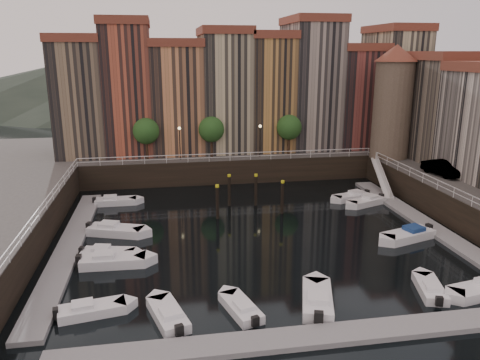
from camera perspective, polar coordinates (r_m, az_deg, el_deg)
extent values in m
plane|color=black|center=(43.24, 1.94, -6.26)|extent=(200.00, 200.00, 0.00)
cube|color=black|center=(67.44, -2.47, 2.99)|extent=(80.00, 20.00, 3.00)
cube|color=gray|center=(42.25, -20.04, -7.51)|extent=(2.00, 28.00, 0.35)
cube|color=gray|center=(48.10, 21.53, -4.87)|extent=(2.00, 28.00, 0.35)
cube|color=gray|center=(28.54, 9.13, -18.34)|extent=(30.00, 2.00, 0.35)
cone|color=#2D382D|center=(151.22, -18.29, 11.22)|extent=(80.00, 80.00, 14.00)
cone|color=#2D382D|center=(150.11, -4.71, 12.66)|extent=(100.00, 100.00, 18.00)
cone|color=#2D382D|center=(157.25, 8.39, 11.58)|extent=(70.00, 70.00, 12.00)
cube|color=#7C684F|center=(63.91, -18.70, 9.24)|extent=(6.00, 10.00, 14.00)
cube|color=brown|center=(63.66, -19.30, 15.96)|extent=(6.30, 10.30, 1.00)
cube|color=#AA4E35|center=(63.18, -13.41, 10.48)|extent=(5.80, 10.00, 16.00)
cube|color=brown|center=(63.10, -13.91, 18.18)|extent=(6.10, 10.30, 1.00)
cube|color=tan|center=(63.21, -7.70, 9.62)|extent=(6.50, 10.00, 13.50)
cube|color=brown|center=(62.92, -7.94, 16.20)|extent=(6.80, 10.30, 1.00)
cube|color=tan|center=(63.68, -1.91, 10.46)|extent=(6.20, 10.00, 15.00)
cube|color=brown|center=(63.50, -1.98, 17.67)|extent=(6.50, 10.30, 1.00)
cube|color=#BA8544|center=(64.76, 3.35, 10.30)|extent=(5.60, 10.00, 14.50)
cube|color=brown|center=(64.54, 3.47, 17.17)|extent=(5.90, 10.30, 1.00)
cube|color=gray|center=(66.28, 8.53, 11.15)|extent=(6.40, 10.00, 16.50)
cube|color=brown|center=(66.24, 8.84, 18.71)|extent=(6.70, 10.30, 1.00)
cube|color=brown|center=(68.59, 13.47, 9.57)|extent=(6.00, 10.00, 13.00)
cube|color=brown|center=(68.29, 13.85, 15.42)|extent=(6.30, 10.30, 1.00)
cube|color=#B9AE88|center=(71.01, 18.04, 10.44)|extent=(5.90, 10.00, 15.50)
cube|color=brown|center=(70.89, 18.61, 17.09)|extent=(6.20, 10.30, 1.00)
cube|color=#6F6354|center=(62.35, 24.44, 7.62)|extent=(9.00, 8.00, 12.00)
cube|color=brown|center=(61.97, 25.12, 13.57)|extent=(9.30, 8.30, 1.00)
cylinder|color=#6B5B4C|center=(61.18, 18.03, 8.12)|extent=(4.60, 4.60, 12.00)
cone|color=brown|center=(60.79, 18.57, 14.48)|extent=(5.20, 5.20, 2.00)
cylinder|color=black|center=(58.78, -11.26, 3.56)|extent=(0.30, 0.30, 2.40)
sphere|color=#1E4719|center=(58.35, -11.38, 5.86)|extent=(3.20, 3.20, 3.20)
cylinder|color=black|center=(59.07, -3.47, 3.88)|extent=(0.30, 0.30, 2.40)
sphere|color=#1E4719|center=(58.64, -3.51, 6.18)|extent=(3.20, 3.20, 3.20)
cylinder|color=black|center=(60.93, 5.94, 4.18)|extent=(0.30, 0.30, 2.40)
sphere|color=#1E4719|center=(60.52, 6.01, 6.41)|extent=(3.20, 3.20, 3.20)
cylinder|color=black|center=(57.65, -7.34, 4.31)|extent=(0.12, 0.12, 4.00)
sphere|color=#FFD88C|center=(57.31, -7.41, 6.27)|extent=(0.36, 0.36, 0.36)
cylinder|color=black|center=(58.88, 2.46, 4.65)|extent=(0.12, 0.12, 4.00)
sphere|color=#FFD88C|center=(58.54, 2.48, 6.58)|extent=(0.36, 0.36, 0.36)
cube|color=white|center=(57.23, -1.23, 3.28)|extent=(36.00, 0.08, 0.08)
cube|color=white|center=(57.33, -1.23, 2.84)|extent=(36.00, 0.06, 0.06)
cube|color=white|center=(47.95, 23.82, -0.44)|extent=(0.08, 34.00, 0.08)
cube|color=white|center=(48.07, 23.76, -0.95)|extent=(0.06, 34.00, 0.06)
cube|color=white|center=(41.38, -22.96, -2.72)|extent=(0.08, 34.00, 0.08)
cube|color=white|center=(41.51, -22.90, -3.31)|extent=(0.06, 34.00, 0.06)
cube|color=white|center=(57.24, 16.90, 0.34)|extent=(2.78, 8.26, 2.81)
cube|color=white|center=(57.11, 16.94, 0.83)|extent=(1.93, 8.32, 3.65)
cylinder|color=black|center=(45.94, -2.77, -2.96)|extent=(0.32, 0.32, 3.60)
cylinder|color=gold|center=(45.39, -2.80, -0.74)|extent=(0.36, 0.36, 0.25)
cylinder|color=black|center=(49.72, -1.32, -1.51)|extent=(0.32, 0.32, 3.60)
cylinder|color=gold|center=(49.22, -1.33, 0.55)|extent=(0.36, 0.36, 0.25)
cylinder|color=black|center=(47.54, 5.17, -2.37)|extent=(0.32, 0.32, 3.60)
cylinder|color=gold|center=(47.02, 5.23, -0.22)|extent=(0.36, 0.36, 0.25)
cylinder|color=black|center=(49.85, 1.94, -1.47)|extent=(0.32, 0.32, 3.60)
cylinder|color=gold|center=(49.35, 1.96, 0.59)|extent=(0.36, 0.36, 0.25)
cube|color=white|center=(31.79, -17.55, -14.91)|extent=(4.29, 2.27, 0.70)
cube|color=white|center=(31.59, -18.65, -14.34)|extent=(1.47, 1.32, 0.46)
cube|color=black|center=(31.74, -21.55, -14.87)|extent=(0.40, 0.51, 0.65)
cube|color=white|center=(37.83, -15.18, -9.55)|extent=(4.96, 2.06, 0.83)
cube|color=white|center=(37.73, -16.24, -8.87)|extent=(1.60, 1.39, 0.56)
cube|color=black|center=(38.16, -19.06, -9.19)|extent=(0.41, 0.57, 0.78)
cube|color=white|center=(39.35, -15.75, -8.67)|extent=(4.37, 2.43, 0.70)
cube|color=white|center=(39.36, -16.58, -8.06)|extent=(1.52, 1.38, 0.47)
cube|color=black|center=(39.98, -18.74, -8.17)|extent=(0.42, 0.53, 0.66)
cube|color=white|center=(43.78, -14.87, -6.04)|extent=(5.27, 3.40, 0.84)
cube|color=white|center=(43.88, -15.72, -5.35)|extent=(1.92, 1.78, 0.56)
cube|color=black|center=(44.78, -17.91, -5.41)|extent=(0.55, 0.66, 0.78)
cube|color=white|center=(52.31, -14.88, -2.56)|extent=(4.32, 1.68, 0.74)
cube|color=white|center=(52.24, -15.56, -2.13)|extent=(1.38, 1.18, 0.49)
cube|color=black|center=(52.50, -17.35, -2.40)|extent=(0.34, 0.49, 0.69)
cube|color=white|center=(43.84, 19.77, -6.43)|extent=(5.21, 3.25, 0.83)
cube|color=navy|center=(44.13, 20.43, -5.65)|extent=(1.87, 1.73, 0.55)
cube|color=black|center=(45.55, 22.02, -5.46)|extent=(0.53, 0.64, 0.77)
cube|color=white|center=(52.20, 15.14, -2.61)|extent=(4.66, 3.16, 0.74)
cube|color=white|center=(52.48, 15.63, -2.04)|extent=(1.72, 1.61, 0.49)
cube|color=black|center=(53.74, 16.85, -1.95)|extent=(0.50, 0.59, 0.69)
cube|color=white|center=(53.56, 13.43, -2.05)|extent=(4.51, 2.80, 0.72)
cube|color=white|center=(53.80, 13.93, -1.52)|extent=(1.62, 1.49, 0.48)
cube|color=black|center=(54.90, 15.22, -1.48)|extent=(0.46, 0.56, 0.67)
cube|color=white|center=(30.24, -8.80, -15.97)|extent=(2.74, 4.50, 0.72)
cube|color=white|center=(29.54, -8.49, -15.79)|extent=(1.48, 1.61, 0.48)
cube|color=black|center=(28.32, -7.43, -17.71)|extent=(0.55, 0.46, 0.67)
cube|color=white|center=(30.65, 0.07, -15.35)|extent=(2.49, 4.14, 0.66)
cube|color=white|center=(30.04, 0.51, -15.17)|extent=(1.35, 1.47, 0.44)
cube|color=black|center=(28.99, 1.86, -16.82)|extent=(0.51, 0.42, 0.62)
cube|color=white|center=(31.78, 9.39, -14.24)|extent=(3.22, 5.21, 0.83)
cube|color=white|center=(30.96, 9.47, -14.04)|extent=(1.72, 1.87, 0.55)
cube|color=black|center=(29.45, 9.57, -16.20)|extent=(0.64, 0.53, 0.77)
cube|color=white|center=(35.31, 22.12, -12.18)|extent=(2.54, 4.20, 0.67)
cube|color=white|center=(34.67, 22.43, -11.99)|extent=(1.37, 1.50, 0.45)
cube|color=black|center=(33.47, 23.11, -13.43)|extent=(0.52, 0.42, 0.63)
imported|color=gray|center=(55.37, 23.57, 1.26)|extent=(2.12, 4.03, 1.31)
imported|color=gray|center=(54.60, 23.41, 1.24)|extent=(2.53, 5.04, 1.59)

